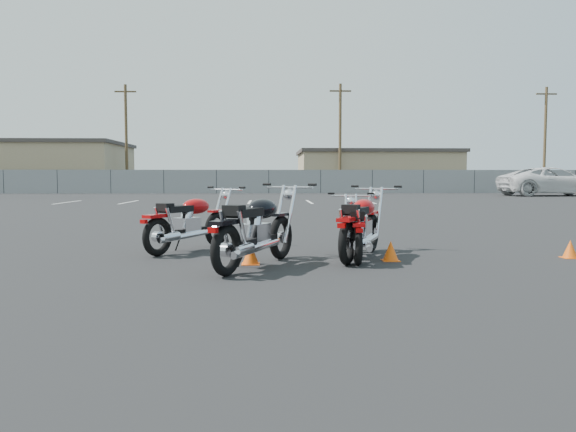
{
  "coord_description": "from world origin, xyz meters",
  "views": [
    {
      "loc": [
        -0.12,
        -8.12,
        1.26
      ],
      "look_at": [
        0.2,
        0.6,
        0.65
      ],
      "focal_mm": 35.0,
      "sensor_mm": 36.0,
      "label": 1
    }
  ],
  "objects_px": {
    "motorcycle_second_black": "(256,229)",
    "white_van": "(552,173)",
    "motorcycle_rear_red": "(355,229)",
    "motorcycle_front_red": "(189,222)",
    "motorcycle_third_red": "(361,225)"
  },
  "relations": [
    {
      "from": "motorcycle_second_black",
      "to": "white_van",
      "type": "xyz_separation_m",
      "value": [
        19.11,
        28.88,
        0.97
      ]
    },
    {
      "from": "motorcycle_third_red",
      "to": "white_van",
      "type": "xyz_separation_m",
      "value": [
        17.51,
        28.06,
        0.99
      ]
    },
    {
      "from": "motorcycle_second_black",
      "to": "motorcycle_front_red",
      "type": "bearing_deg",
      "value": 123.88
    },
    {
      "from": "motorcycle_front_red",
      "to": "white_van",
      "type": "bearing_deg",
      "value": 53.21
    },
    {
      "from": "motorcycle_front_red",
      "to": "white_van",
      "type": "distance_m",
      "value": 33.89
    },
    {
      "from": "motorcycle_third_red",
      "to": "motorcycle_second_black",
      "type": "bearing_deg",
      "value": -152.93
    },
    {
      "from": "motorcycle_second_black",
      "to": "motorcycle_rear_red",
      "type": "xyz_separation_m",
      "value": [
        1.5,
        0.76,
        -0.08
      ]
    },
    {
      "from": "motorcycle_front_red",
      "to": "motorcycle_third_red",
      "type": "height_order",
      "value": "motorcycle_third_red"
    },
    {
      "from": "motorcycle_second_black",
      "to": "motorcycle_rear_red",
      "type": "distance_m",
      "value": 1.69
    },
    {
      "from": "motorcycle_second_black",
      "to": "white_van",
      "type": "bearing_deg",
      "value": 56.51
    },
    {
      "from": "motorcycle_rear_red",
      "to": "white_van",
      "type": "bearing_deg",
      "value": 57.94
    },
    {
      "from": "motorcycle_second_black",
      "to": "motorcycle_third_red",
      "type": "relative_size",
      "value": 1.03
    },
    {
      "from": "motorcycle_front_red",
      "to": "motorcycle_rear_red",
      "type": "bearing_deg",
      "value": -20.26
    },
    {
      "from": "motorcycle_front_red",
      "to": "motorcycle_second_black",
      "type": "bearing_deg",
      "value": -56.12
    },
    {
      "from": "motorcycle_third_red",
      "to": "white_van",
      "type": "height_order",
      "value": "white_van"
    }
  ]
}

